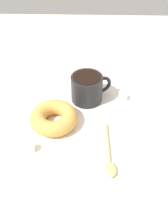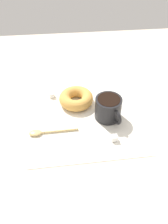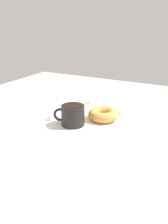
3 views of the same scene
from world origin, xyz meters
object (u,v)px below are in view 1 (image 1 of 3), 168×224
(coffee_cup, at_px, (87,88))
(sugar_cube, at_px, (31,147))
(donut, at_px, (54,118))
(spoon, at_px, (110,161))
(sugar_cube_extra, at_px, (124,96))

(coffee_cup, relative_size, sugar_cube, 6.57)
(coffee_cup, bearing_deg, sugar_cube, -34.21)
(donut, distance_m, sugar_cube, 0.09)
(coffee_cup, height_order, donut, coffee_cup)
(spoon, height_order, sugar_cube, sugar_cube)
(coffee_cup, height_order, sugar_cube_extra, coffee_cup)
(sugar_cube, bearing_deg, coffee_cup, 145.79)
(coffee_cup, xyz_separation_m, donut, (0.09, -0.07, -0.02))
(donut, bearing_deg, sugar_cube, -26.82)
(coffee_cup, bearing_deg, sugar_cube_extra, 91.43)
(spoon, relative_size, sugar_cube_extra, 8.82)
(donut, height_order, sugar_cube_extra, donut)
(coffee_cup, xyz_separation_m, sugar_cube, (0.17, -0.11, -0.03))
(sugar_cube_extra, bearing_deg, sugar_cube, -50.58)
(spoon, xyz_separation_m, sugar_cube_extra, (-0.20, 0.04, 0.00))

